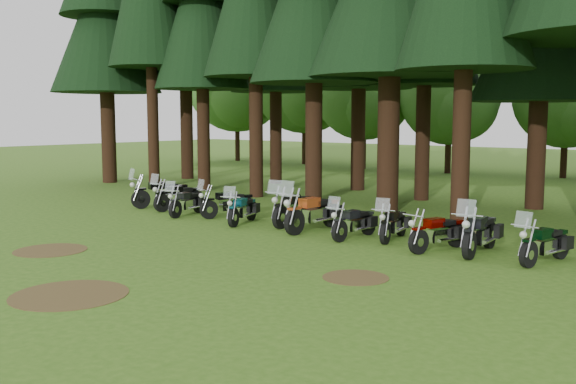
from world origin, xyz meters
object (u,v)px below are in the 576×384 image
motorcycle_3 (228,204)px  motorcycle_10 (480,234)px  motorcycle_9 (438,234)px  motorcycle_11 (545,245)px  motorcycle_2 (187,203)px  motorcycle_4 (242,210)px  motorcycle_8 (393,225)px  motorcycle_5 (295,209)px  motorcycle_0 (162,194)px  motorcycle_6 (314,213)px  motorcycle_7 (354,223)px  motorcycle_1 (179,197)px

motorcycle_3 → motorcycle_10: motorcycle_10 is taller
motorcycle_3 → motorcycle_9: (7.92, -0.61, -0.02)m
motorcycle_9 → motorcycle_11: motorcycle_11 is taller
motorcycle_2 → motorcycle_10: 10.24m
motorcycle_9 → motorcycle_11: 2.55m
motorcycle_3 → motorcycle_4: motorcycle_3 is taller
motorcycle_8 → motorcycle_10: bearing=-16.7°
motorcycle_8 → motorcycle_9: 1.67m
motorcycle_3 → motorcycle_5: (2.71, 0.15, 0.06)m
motorcycle_4 → motorcycle_8: motorcycle_4 is taller
motorcycle_0 → motorcycle_5: (6.33, -0.02, 0.00)m
motorcycle_10 → motorcycle_9: bearing=-168.2°
motorcycle_8 → motorcycle_11: size_ratio=0.98×
motorcycle_6 → motorcycle_3: bearing=177.6°
motorcycle_6 → motorcycle_8: bearing=9.1°
motorcycle_2 → motorcycle_4: 2.64m
motorcycle_10 → motorcycle_7: bearing=179.0°
motorcycle_0 → motorcycle_11: size_ratio=1.12×
motorcycle_1 → motorcycle_9: size_ratio=1.09×
motorcycle_10 → motorcycle_11: motorcycle_10 is taller
motorcycle_0 → motorcycle_5: size_ratio=0.97×
motorcycle_2 → motorcycle_6: 5.19m
motorcycle_1 → motorcycle_4: (3.89, -0.80, -0.03)m
motorcycle_2 → motorcycle_3: motorcycle_3 is taller
motorcycle_2 → motorcycle_11: 11.82m
motorcycle_1 → motorcycle_6: motorcycle_6 is taller
motorcycle_10 → motorcycle_5: bearing=170.7°
motorcycle_7 → motorcycle_11: 5.08m
motorcycle_9 → motorcycle_10: motorcycle_10 is taller
motorcycle_0 → motorcycle_3: size_ratio=1.12×
motorcycle_3 → motorcycle_10: 8.89m
motorcycle_3 → motorcycle_2: bearing=-136.5°
motorcycle_2 → motorcycle_9: motorcycle_2 is taller
motorcycle_0 → motorcycle_7: motorcycle_0 is taller
motorcycle_6 → motorcycle_9: bearing=-0.7°
motorcycle_1 → motorcycle_10: size_ratio=0.94×
motorcycle_8 → motorcycle_4: bearing=175.5°
motorcycle_4 → motorcycle_6: bearing=-11.9°
motorcycle_6 → motorcycle_7: bearing=-4.7°
motorcycle_2 → motorcycle_9: (9.28, -0.00, 0.00)m
motorcycle_4 → motorcycle_10: (7.60, 0.36, 0.06)m
motorcycle_9 → motorcycle_10: (0.96, 0.29, 0.06)m
motorcycle_0 → motorcycle_2: size_ratio=1.15×
motorcycle_0 → motorcycle_3: (3.62, -0.18, -0.05)m
motorcycle_1 → motorcycle_7: motorcycle_1 is taller
motorcycle_3 → motorcycle_11: 10.47m
motorcycle_1 → motorcycle_10: 11.49m
motorcycle_4 → motorcycle_2: bearing=159.1°
motorcycle_4 → motorcycle_9: motorcycle_4 is taller
motorcycle_5 → motorcycle_4: bearing=-155.6°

